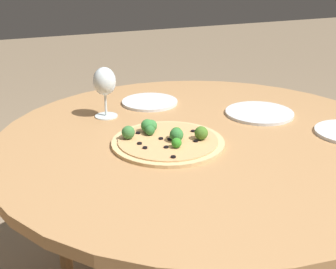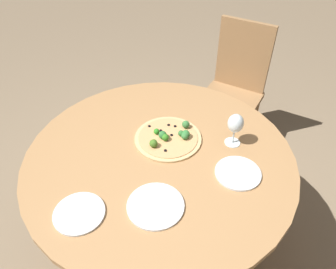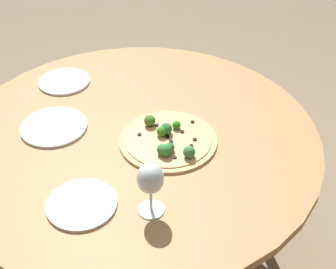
# 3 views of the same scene
# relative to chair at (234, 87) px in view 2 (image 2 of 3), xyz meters

# --- Properties ---
(ground_plane) EXTENTS (12.00, 12.00, 0.00)m
(ground_plane) POSITION_rel_chair_xyz_m (-0.09, -1.05, -0.51)
(ground_plane) COLOR #847056
(dining_table) EXTENTS (1.27, 1.27, 0.73)m
(dining_table) POSITION_rel_chair_xyz_m (-0.09, -1.05, 0.16)
(dining_table) COLOR #A87A4C
(dining_table) RESTS_ON ground_plane
(chair) EXTENTS (0.43, 0.43, 0.96)m
(chair) POSITION_rel_chair_xyz_m (0.00, 0.00, 0.00)
(chair) COLOR #997047
(chair) RESTS_ON ground_plane
(pizza) EXTENTS (0.33, 0.33, 0.05)m
(pizza) POSITION_rel_chair_xyz_m (-0.10, -0.93, 0.23)
(pizza) COLOR tan
(pizza) RESTS_ON dining_table
(wine_glass) EXTENTS (0.08, 0.08, 0.17)m
(wine_glass) POSITION_rel_chair_xyz_m (0.19, -0.82, 0.34)
(wine_glass) COLOR silver
(wine_glass) RESTS_ON dining_table
(plate_near) EXTENTS (0.20, 0.20, 0.01)m
(plate_near) POSITION_rel_chair_xyz_m (0.27, -1.01, 0.23)
(plate_near) COLOR silver
(plate_near) RESTS_ON dining_table
(plate_far) EXTENTS (0.23, 0.23, 0.01)m
(plate_far) POSITION_rel_chair_xyz_m (0.02, -1.32, 0.23)
(plate_far) COLOR silver
(plate_far) RESTS_ON dining_table
(plate_side) EXTENTS (0.20, 0.20, 0.01)m
(plate_side) POSITION_rel_chair_xyz_m (-0.24, -1.47, 0.23)
(plate_side) COLOR silver
(plate_side) RESTS_ON dining_table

